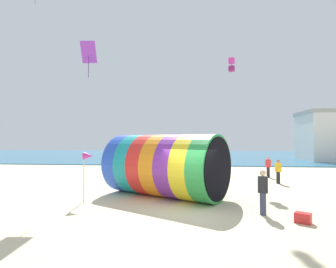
# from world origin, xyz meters

# --- Properties ---
(ground_plane) EXTENTS (120.00, 120.00, 0.00)m
(ground_plane) POSITION_xyz_m (0.00, 0.00, 0.00)
(ground_plane) COLOR beige
(sea) EXTENTS (120.00, 40.00, 0.10)m
(sea) POSITION_xyz_m (0.00, 37.84, 0.05)
(sea) COLOR teal
(sea) RESTS_ON ground
(giant_inflatable_tube) EXTENTS (6.84, 5.72, 3.20)m
(giant_inflatable_tube) POSITION_xyz_m (-1.34, 2.24, 1.60)
(giant_inflatable_tube) COLOR blue
(giant_inflatable_tube) RESTS_ON ground
(kite_handler) EXTENTS (0.41, 0.33, 1.75)m
(kite_handler) POSITION_xyz_m (2.85, -0.76, 0.90)
(kite_handler) COLOR #383D56
(kite_handler) RESTS_ON ground
(kite_purple_diamond) EXTENTS (0.86, 0.57, 2.00)m
(kite_purple_diamond) POSITION_xyz_m (-5.72, 2.81, 7.85)
(kite_purple_diamond) COLOR purple
(kite_magenta_box) EXTENTS (0.51, 0.51, 1.09)m
(kite_magenta_box) POSITION_xyz_m (3.08, 9.02, 8.71)
(kite_magenta_box) COLOR #D1339E
(bystander_near_water) EXTENTS (0.36, 0.24, 1.58)m
(bystander_near_water) POSITION_xyz_m (1.04, 7.81, 0.80)
(bystander_near_water) COLOR black
(bystander_near_water) RESTS_ON ground
(bystander_mid_beach) EXTENTS (0.36, 0.42, 1.63)m
(bystander_mid_beach) POSITION_xyz_m (5.95, 9.79, 0.83)
(bystander_mid_beach) COLOR black
(bystander_mid_beach) RESTS_ON ground
(bystander_far_left) EXTENTS (0.39, 0.42, 1.60)m
(bystander_far_left) POSITION_xyz_m (5.81, 6.90, 0.81)
(bystander_far_left) COLOR black
(bystander_far_left) RESTS_ON ground
(beach_flag) EXTENTS (0.47, 0.36, 2.35)m
(beach_flag) POSITION_xyz_m (-4.80, 0.60, 2.08)
(beach_flag) COLOR silver
(beach_flag) RESTS_ON ground
(cooler_box) EXTENTS (0.63, 0.59, 0.36)m
(cooler_box) POSITION_xyz_m (3.98, -1.66, 0.18)
(cooler_box) COLOR red
(cooler_box) RESTS_ON ground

